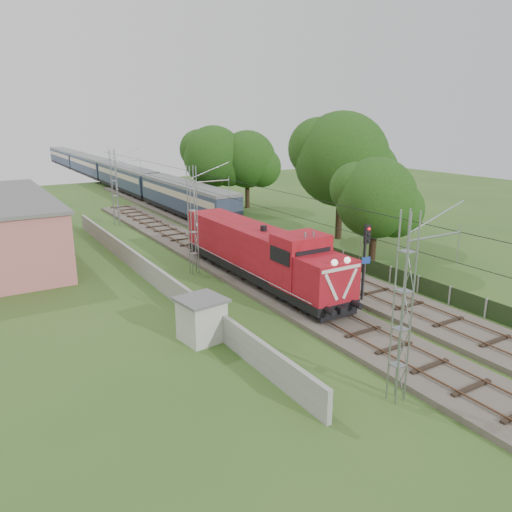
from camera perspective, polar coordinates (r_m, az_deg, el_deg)
ground at (r=29.36m, az=8.30°, el=-7.24°), size 140.00×140.00×0.00m
track_main at (r=34.59m, az=0.96°, el=-3.14°), size 4.20×70.00×0.45m
track_side at (r=47.80m, az=-2.26°, el=2.19°), size 4.20×80.00×0.45m
catenary at (r=36.51m, az=-7.16°, el=4.04°), size 3.31×70.00×8.00m
boundary_wall at (r=36.08m, az=-12.13°, el=-1.75°), size 0.25×40.00×1.50m
fence at (r=36.41m, az=15.12°, el=-2.04°), size 0.12×32.00×1.20m
locomotive at (r=34.47m, az=0.43°, el=0.41°), size 3.04×17.35×4.41m
coach_rake at (r=89.42m, az=-16.75°, el=9.39°), size 2.97×88.50×3.43m
signal_post at (r=30.97m, az=12.42°, el=0.67°), size 0.56×0.44×5.13m
relay_hut at (r=26.30m, az=-6.24°, el=-7.18°), size 2.54×2.54×2.34m
tree_a at (r=39.39m, az=13.62°, el=6.36°), size 6.50×6.19×8.43m
tree_b at (r=47.42m, az=9.87°, el=10.71°), size 9.14×8.71×11.85m
tree_c at (r=63.40m, az=-4.78°, el=11.20°), size 7.92×7.54×10.27m
tree_d at (r=63.57m, az=-0.93°, el=10.93°), size 7.46×7.11×9.67m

